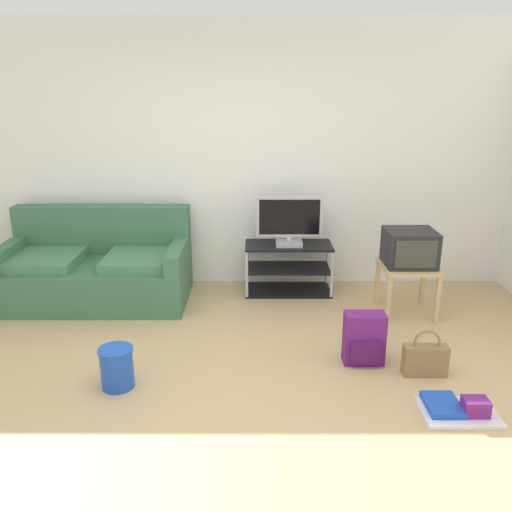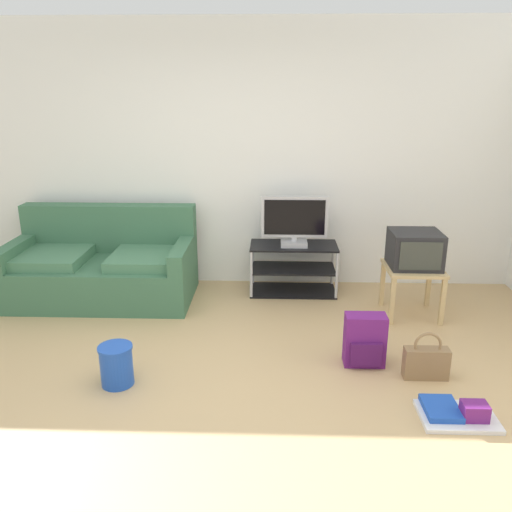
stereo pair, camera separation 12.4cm
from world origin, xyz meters
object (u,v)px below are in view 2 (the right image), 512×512
couch (103,267)px  backpack (365,340)px  side_table (413,275)px  floor_tray (457,413)px  handbag (426,362)px  crt_tv (415,249)px  tv_stand (293,268)px  cleaning_bucket (116,364)px  flat_tv (294,222)px

couch → backpack: 2.74m
side_table → floor_tray: bearing=-93.3°
side_table → handbag: side_table is taller
crt_tv → backpack: size_ratio=1.10×
tv_stand → crt_tv: 1.26m
tv_stand → cleaning_bucket: 2.27m
flat_tv → handbag: flat_tv is taller
tv_stand → backpack: tv_stand is taller
couch → tv_stand: (1.91, 0.20, -0.06)m
cleaning_bucket → floor_tray: bearing=-8.4°
tv_stand → handbag: size_ratio=2.43×
crt_tv → cleaning_bucket: 2.77m
backpack → cleaning_bucket: 1.84m
crt_tv → floor_tray: (-0.10, -1.65, -0.60)m
backpack → handbag: size_ratio=1.12×
flat_tv → crt_tv: flat_tv is taller
flat_tv → floor_tray: bearing=-65.6°
handbag → floor_tray: size_ratio=0.76×
cleaning_bucket → crt_tv: bearing=28.8°
floor_tray → backpack: bearing=125.3°
flat_tv → cleaning_bucket: (-1.32, -1.82, -0.60)m
handbag → tv_stand: bearing=118.5°
handbag → side_table: bearing=81.8°
handbag → floor_tray: (0.07, -0.50, -0.09)m
floor_tray → cleaning_bucket: bearing=171.6°
cleaning_bucket → flat_tv: bearing=54.2°
floor_tray → tv_stand: bearing=114.2°
tv_stand → side_table: size_ratio=1.76×
handbag → floor_tray: handbag is taller
couch → side_table: size_ratio=3.55×
couch → tv_stand: size_ratio=2.02×
handbag → crt_tv: bearing=81.9°
backpack → cleaning_bucket: size_ratio=1.36×
side_table → handbag: 1.18m
backpack → cleaning_bucket: backpack is taller
couch → crt_tv: couch is taller
side_table → crt_tv: (0.00, 0.02, 0.24)m
backpack → floor_tray: backpack is taller
crt_tv → floor_tray: 1.76m
couch → backpack: (2.41, -1.29, -0.12)m
cleaning_bucket → floor_tray: 2.32m
crt_tv → floor_tray: crt_tv is taller
flat_tv → couch: bearing=-174.6°
flat_tv → handbag: size_ratio=1.82×
flat_tv → floor_tray: flat_tv is taller
crt_tv → backpack: crt_tv is taller
couch → crt_tv: 3.03m
couch → cleaning_bucket: 1.76m
side_table → crt_tv: 0.24m
couch → backpack: bearing=-28.2°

